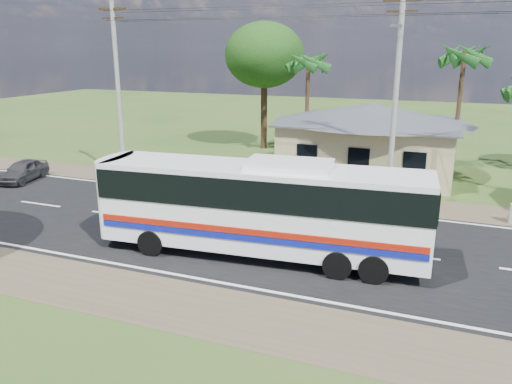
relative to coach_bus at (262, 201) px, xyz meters
The scene contains 10 objects.
ground 3.03m from the coach_bus, 70.67° to the left, with size 120.00×120.00×0.00m, color #2B4719.
road 3.03m from the coach_bus, 70.67° to the left, with size 120.00×16.00×0.03m.
house 15.09m from the coach_bus, 83.53° to the left, with size 12.40×10.00×5.00m.
utility_poles 9.80m from the coach_bus, 68.34° to the left, with size 32.80×2.22×11.00m.
palm_mid 19.38m from the coach_bus, 69.05° to the left, with size 2.80×2.80×8.20m.
palm_far 18.84m from the coach_bus, 100.40° to the left, with size 2.80×2.80×7.70m.
tree_behind_house 21.85m from the coach_bus, 110.06° to the left, with size 6.00×6.00×9.61m.
coach_bus is the anchor object (origin of this frame).
motorcycle 8.00m from the coach_bus, 88.27° to the left, with size 0.58×1.66×0.87m, color black.
small_car 18.09m from the coach_bus, 162.82° to the left, with size 1.48×3.69×1.26m, color #2A2A2C.
Camera 1 is at (5.50, -18.62, 7.71)m, focal length 35.00 mm.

